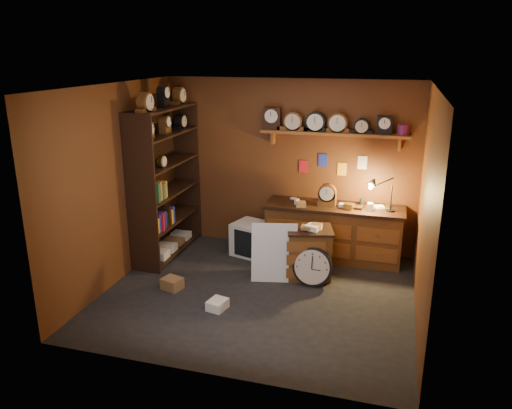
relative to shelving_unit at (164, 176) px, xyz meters
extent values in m
plane|color=black|center=(1.79, -0.98, -1.25)|extent=(4.00, 4.00, 0.00)
cube|color=#5F3116|center=(1.79, 0.82, 0.10)|extent=(4.00, 0.02, 2.70)
cube|color=#5F3116|center=(1.79, -2.78, 0.10)|extent=(4.00, 0.02, 2.70)
cube|color=#5F3116|center=(-0.21, -0.98, 0.10)|extent=(0.02, 3.60, 2.70)
cube|color=#5F3116|center=(3.79, -0.98, 0.10)|extent=(0.02, 3.60, 2.70)
cube|color=beige|center=(1.79, -0.98, 1.45)|extent=(4.00, 3.60, 0.02)
cube|color=brown|center=(2.49, 0.67, 0.67)|extent=(2.20, 0.30, 0.04)
cube|color=brown|center=(1.54, 0.74, 0.55)|extent=(0.04, 0.16, 0.20)
cube|color=brown|center=(3.44, 0.74, 0.55)|extent=(0.04, 0.16, 0.20)
cylinder|color=#B21419|center=(3.47, 0.67, 0.76)|extent=(0.16, 0.16, 0.15)
cube|color=#B01520|center=(1.94, 0.81, 0.10)|extent=(0.14, 0.01, 0.20)
cube|color=#1B2896|center=(2.24, 0.81, 0.22)|extent=(0.14, 0.01, 0.20)
cube|color=gold|center=(2.54, 0.81, 0.10)|extent=(0.14, 0.01, 0.20)
cube|color=silver|center=(2.84, 0.81, 0.22)|extent=(0.14, 0.01, 0.20)
cube|color=black|center=(-0.19, 0.00, -0.10)|extent=(0.03, 1.60, 2.30)
cube|color=black|center=(0.04, -0.78, -0.10)|extent=(0.45, 0.03, 2.30)
cube|color=black|center=(0.04, 0.78, -0.10)|extent=(0.45, 0.03, 2.30)
cube|color=black|center=(0.04, 0.00, -1.20)|extent=(0.43, 1.54, 0.03)
cube|color=black|center=(0.04, 0.00, -0.70)|extent=(0.43, 1.54, 0.03)
cube|color=black|center=(0.04, 0.00, -0.25)|extent=(0.43, 1.54, 0.03)
cube|color=black|center=(0.04, 0.00, 0.20)|extent=(0.43, 1.54, 0.03)
cube|color=black|center=(0.04, 0.00, 0.65)|extent=(0.43, 1.54, 0.03)
cube|color=black|center=(0.04, 0.00, 1.03)|extent=(0.43, 1.54, 0.03)
cube|color=brown|center=(2.57, 0.50, -0.85)|extent=(2.03, 0.60, 0.80)
cube|color=black|center=(2.57, 0.50, -0.43)|extent=(2.09, 0.66, 0.05)
cube|color=brown|center=(2.57, 0.20, -0.85)|extent=(1.95, 0.02, 0.52)
cylinder|color=black|center=(3.39, 0.45, -0.39)|extent=(0.12, 0.12, 0.02)
cylinder|color=black|center=(3.39, 0.45, -0.20)|extent=(0.02, 0.02, 0.38)
cylinder|color=black|center=(3.27, 0.42, 0.04)|extent=(0.27, 0.09, 0.14)
cone|color=black|center=(3.13, 0.39, 0.00)|extent=(0.18, 0.14, 0.18)
cube|color=brown|center=(2.33, -0.25, -0.91)|extent=(0.70, 0.63, 0.69)
cube|color=black|center=(2.33, -0.25, -0.55)|extent=(0.75, 0.68, 0.03)
cube|color=brown|center=(2.33, -0.50, -0.91)|extent=(0.52, 0.15, 0.59)
cylinder|color=black|center=(2.43, -0.52, -0.99)|extent=(0.55, 0.17, 0.55)
cylinder|color=beige|center=(2.43, -0.56, -0.98)|extent=(0.48, 0.11, 0.47)
cube|color=black|center=(2.43, -0.57, -0.90)|extent=(0.01, 0.04, 0.18)
cube|color=black|center=(2.49, -0.57, -1.01)|extent=(0.12, 0.01, 0.01)
cube|color=silver|center=(1.89, -0.51, -1.25)|extent=(0.66, 0.30, 0.84)
cube|color=silver|center=(1.31, 0.29, -0.99)|extent=(0.62, 0.62, 0.52)
cube|color=black|center=(1.31, 0.04, -0.99)|extent=(0.41, 0.14, 0.41)
cube|color=olive|center=(0.63, -1.17, -1.18)|extent=(0.30, 0.28, 0.16)
cube|color=white|center=(1.41, -1.52, -1.19)|extent=(0.25, 0.29, 0.12)
cube|color=olive|center=(1.36, 0.18, -1.17)|extent=(0.29, 0.29, 0.17)
camera|label=1|loc=(3.42, -6.75, 1.86)|focal=35.00mm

